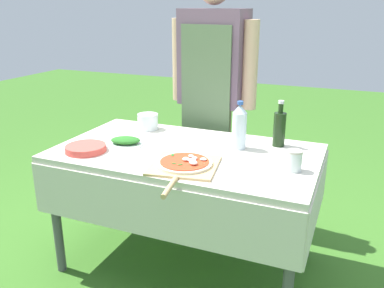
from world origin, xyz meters
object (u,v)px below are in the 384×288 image
oil_bottle (279,128)px  plate_stack (86,148)px  pizza_on_peel (184,165)px  water_bottle (239,126)px  person_cook (213,83)px  mixing_tub (148,122)px  herb_container (126,141)px  sauce_jar (294,162)px  prep_table (186,165)px

oil_bottle → plate_stack: (-0.94, -0.50, -0.09)m
plate_stack → pizza_on_peel: bearing=-0.4°
water_bottle → person_cook: bearing=124.5°
oil_bottle → mixing_tub: 0.84m
water_bottle → herb_container: 0.65m
water_bottle → herb_container: bearing=-163.1°
sauce_jar → plate_stack: bearing=-171.6°
person_cook → herb_container: bearing=75.9°
person_cook → mixing_tub: 0.51m
person_cook → prep_table: bearing=105.5°
person_cook → plate_stack: (-0.42, -0.86, -0.24)m
prep_table → herb_container: bearing=-173.0°
herb_container → mixing_tub: size_ratio=1.74×
water_bottle → sauce_jar: 0.40m
herb_container → plate_stack: size_ratio=1.02×
person_cook → water_bottle: (0.33, -0.49, -0.13)m
oil_bottle → water_bottle: (-0.19, -0.13, 0.02)m
plate_stack → person_cook: bearing=64.1°
herb_container → sauce_jar: size_ratio=2.21×
pizza_on_peel → plate_stack: 0.59m
herb_container → oil_bottle: bearing=21.1°
sauce_jar → water_bottle: bearing=147.9°
prep_table → mixing_tub: 0.49m
pizza_on_peel → oil_bottle: (0.36, 0.50, 0.09)m
mixing_tub → prep_table: bearing=-35.4°
prep_table → herb_container: herb_container is taller
prep_table → water_bottle: size_ratio=5.38×
prep_table → mixing_tub: (-0.38, 0.27, 0.14)m
oil_bottle → plate_stack: size_ratio=1.17×
person_cook → herb_container: size_ratio=7.35×
herb_container → plate_stack: (-0.14, -0.18, -0.00)m
prep_table → sauce_jar: bearing=-6.5°
person_cook → pizza_on_peel: size_ratio=3.09×
person_cook → oil_bottle: person_cook is taller
prep_table → person_cook: size_ratio=0.86×
water_bottle → plate_stack: size_ratio=1.20×
person_cook → water_bottle: bearing=132.9°
person_cook → water_bottle: size_ratio=6.25×
oil_bottle → herb_container: (-0.81, -0.31, -0.08)m
water_bottle → mixing_tub: (-0.64, 0.13, -0.08)m
mixing_tub → sauce_jar: (0.98, -0.34, -0.00)m
oil_bottle → water_bottle: size_ratio=0.98×
pizza_on_peel → mixing_tub: 0.69m
pizza_on_peel → herb_container: (-0.45, 0.19, 0.01)m
oil_bottle → mixing_tub: (-0.83, 0.01, -0.05)m
herb_container → mixing_tub: mixing_tub is taller
pizza_on_peel → mixing_tub: (-0.48, 0.51, 0.04)m
pizza_on_peel → sauce_jar: (0.50, 0.16, 0.03)m
prep_table → person_cook: person_cook is taller
pizza_on_peel → oil_bottle: size_ratio=2.07×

